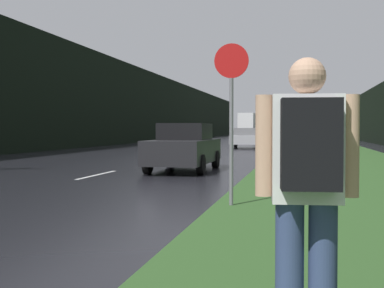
% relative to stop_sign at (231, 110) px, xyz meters
% --- Properties ---
extents(grass_verge, '(6.00, 240.00, 0.02)m').
position_rel_stop_sign_xyz_m(grass_verge, '(2.68, 29.80, -1.67)').
color(grass_verge, '#2D5123').
rests_on(grass_verge, ground_plane).
extents(lane_stripe_c, '(0.12, 3.00, 0.01)m').
position_rel_stop_sign_xyz_m(lane_stripe_c, '(-4.66, 5.51, -1.68)').
color(lane_stripe_c, silver).
rests_on(lane_stripe_c, ground_plane).
extents(lane_stripe_d, '(0.12, 3.00, 0.01)m').
position_rel_stop_sign_xyz_m(lane_stripe_d, '(-4.66, 12.51, -1.68)').
color(lane_stripe_d, silver).
rests_on(lane_stripe_d, ground_plane).
extents(lane_stripe_e, '(0.12, 3.00, 0.01)m').
position_rel_stop_sign_xyz_m(lane_stripe_e, '(-4.66, 19.51, -1.68)').
color(lane_stripe_e, silver).
rests_on(lane_stripe_e, ground_plane).
extents(treeline_far_side, '(2.00, 140.00, 7.26)m').
position_rel_stop_sign_xyz_m(treeline_far_side, '(-15.01, 39.80, 1.95)').
color(treeline_far_side, black).
rests_on(treeline_far_side, ground_plane).
extents(stop_sign, '(0.60, 0.07, 2.84)m').
position_rel_stop_sign_xyz_m(stop_sign, '(0.00, 0.00, 0.00)').
color(stop_sign, slate).
rests_on(stop_sign, ground_plane).
extents(hitchhiker_with_backpack, '(0.62, 0.45, 1.79)m').
position_rel_stop_sign_xyz_m(hitchhiker_with_backpack, '(1.22, -5.98, -0.66)').
color(hitchhiker_with_backpack, navy).
rests_on(hitchhiker_with_backpack, ground_plane).
extents(car_passing_near, '(1.83, 4.50, 1.53)m').
position_rel_stop_sign_xyz_m(car_passing_near, '(-2.49, 7.57, -0.93)').
color(car_passing_near, black).
rests_on(car_passing_near, ground_plane).
extents(car_passing_far, '(2.03, 4.15, 1.41)m').
position_rel_stop_sign_xyz_m(car_passing_far, '(-2.49, 27.99, -0.97)').
color(car_passing_far, '#9E9EA3').
rests_on(car_passing_far, ground_plane).
extents(delivery_truck, '(2.49, 7.82, 3.72)m').
position_rel_stop_sign_xyz_m(delivery_truck, '(-6.84, 73.67, 0.27)').
color(delivery_truck, gray).
rests_on(delivery_truck, ground_plane).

